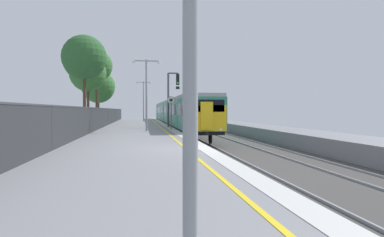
{
  "coord_description": "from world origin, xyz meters",
  "views": [
    {
      "loc": [
        -2.14,
        -14.01,
        1.53
      ],
      "look_at": [
        1.39,
        10.3,
        0.95
      ],
      "focal_mm": 33.37,
      "sensor_mm": 36.0,
      "label": 1
    }
  ],
  "objects_px": {
    "platform_lamp_mid": "(146,89)",
    "platform_lamp_far": "(143,98)",
    "background_tree_left": "(98,88)",
    "background_tree_back": "(96,67)",
    "signal_gantry": "(171,93)",
    "commuter_train_at_platform": "(175,112)",
    "background_tree_right": "(88,74)",
    "speed_limit_sign": "(171,108)",
    "background_tree_centre": "(83,59)"
  },
  "relations": [
    {
      "from": "commuter_train_at_platform",
      "to": "background_tree_centre",
      "type": "distance_m",
      "value": 14.86
    },
    {
      "from": "background_tree_centre",
      "to": "background_tree_back",
      "type": "xyz_separation_m",
      "value": [
        -0.2,
        11.04,
        0.59
      ]
    },
    {
      "from": "background_tree_back",
      "to": "platform_lamp_mid",
      "type": "bearing_deg",
      "value": -72.56
    },
    {
      "from": "platform_lamp_far",
      "to": "speed_limit_sign",
      "type": "bearing_deg",
      "value": -84.77
    },
    {
      "from": "background_tree_back",
      "to": "platform_lamp_far",
      "type": "bearing_deg",
      "value": 38.78
    },
    {
      "from": "platform_lamp_far",
      "to": "background_tree_left",
      "type": "bearing_deg",
      "value": 170.37
    },
    {
      "from": "signal_gantry",
      "to": "commuter_train_at_platform",
      "type": "bearing_deg",
      "value": 83.0
    },
    {
      "from": "signal_gantry",
      "to": "background_tree_back",
      "type": "relative_size",
      "value": 0.56
    },
    {
      "from": "speed_limit_sign",
      "to": "background_tree_right",
      "type": "distance_m",
      "value": 14.95
    },
    {
      "from": "platform_lamp_mid",
      "to": "platform_lamp_far",
      "type": "xyz_separation_m",
      "value": [
        0.0,
        22.97,
        0.13
      ]
    },
    {
      "from": "commuter_train_at_platform",
      "to": "background_tree_left",
      "type": "bearing_deg",
      "value": 147.72
    },
    {
      "from": "signal_gantry",
      "to": "speed_limit_sign",
      "type": "xyz_separation_m",
      "value": [
        -0.38,
        -4.07,
        -1.39
      ]
    },
    {
      "from": "platform_lamp_mid",
      "to": "platform_lamp_far",
      "type": "relative_size",
      "value": 0.96
    },
    {
      "from": "signal_gantry",
      "to": "background_tree_centre",
      "type": "height_order",
      "value": "background_tree_centre"
    },
    {
      "from": "background_tree_left",
      "to": "background_tree_back",
      "type": "relative_size",
      "value": 0.8
    },
    {
      "from": "platform_lamp_far",
      "to": "background_tree_right",
      "type": "relative_size",
      "value": 0.73
    },
    {
      "from": "signal_gantry",
      "to": "speed_limit_sign",
      "type": "distance_m",
      "value": 4.32
    },
    {
      "from": "signal_gantry",
      "to": "background_tree_left",
      "type": "xyz_separation_m",
      "value": [
        -8.43,
        18.23,
        1.55
      ]
    },
    {
      "from": "signal_gantry",
      "to": "background_tree_back",
      "type": "height_order",
      "value": "background_tree_back"
    },
    {
      "from": "background_tree_left",
      "to": "background_tree_right",
      "type": "bearing_deg",
      "value": -89.87
    },
    {
      "from": "commuter_train_at_platform",
      "to": "background_tree_right",
      "type": "xyz_separation_m",
      "value": [
        -9.87,
        -4.0,
        4.15
      ]
    },
    {
      "from": "speed_limit_sign",
      "to": "platform_lamp_mid",
      "type": "bearing_deg",
      "value": -138.72
    },
    {
      "from": "background_tree_right",
      "to": "background_tree_back",
      "type": "height_order",
      "value": "background_tree_back"
    },
    {
      "from": "signal_gantry",
      "to": "speed_limit_sign",
      "type": "relative_size",
      "value": 1.87
    },
    {
      "from": "signal_gantry",
      "to": "background_tree_left",
      "type": "distance_m",
      "value": 20.14
    },
    {
      "from": "background_tree_left",
      "to": "platform_lamp_mid",
      "type": "bearing_deg",
      "value": -75.74
    },
    {
      "from": "platform_lamp_far",
      "to": "platform_lamp_mid",
      "type": "bearing_deg",
      "value": -90.0
    },
    {
      "from": "background_tree_back",
      "to": "signal_gantry",
      "type": "bearing_deg",
      "value": -57.23
    },
    {
      "from": "speed_limit_sign",
      "to": "platform_lamp_mid",
      "type": "height_order",
      "value": "platform_lamp_mid"
    },
    {
      "from": "background_tree_left",
      "to": "background_tree_back",
      "type": "bearing_deg",
      "value": -86.57
    },
    {
      "from": "signal_gantry",
      "to": "platform_lamp_mid",
      "type": "xyz_separation_m",
      "value": [
        -2.32,
        -5.78,
        0.04
      ]
    },
    {
      "from": "platform_lamp_far",
      "to": "background_tree_back",
      "type": "bearing_deg",
      "value": -141.22
    },
    {
      "from": "background_tree_centre",
      "to": "platform_lamp_far",
      "type": "bearing_deg",
      "value": 70.44
    },
    {
      "from": "signal_gantry",
      "to": "background_tree_centre",
      "type": "xyz_separation_m",
      "value": [
        -7.89,
        1.52,
        3.11
      ]
    },
    {
      "from": "commuter_train_at_platform",
      "to": "background_tree_left",
      "type": "height_order",
      "value": "background_tree_left"
    },
    {
      "from": "commuter_train_at_platform",
      "to": "background_tree_left",
      "type": "distance_m",
      "value": 12.17
    },
    {
      "from": "speed_limit_sign",
      "to": "background_tree_back",
      "type": "bearing_deg",
      "value": 114.87
    },
    {
      "from": "signal_gantry",
      "to": "platform_lamp_mid",
      "type": "height_order",
      "value": "platform_lamp_mid"
    },
    {
      "from": "signal_gantry",
      "to": "speed_limit_sign",
      "type": "bearing_deg",
      "value": -95.27
    },
    {
      "from": "speed_limit_sign",
      "to": "background_tree_centre",
      "type": "bearing_deg",
      "value": 143.32
    },
    {
      "from": "background_tree_centre",
      "to": "background_tree_right",
      "type": "bearing_deg",
      "value": 94.56
    },
    {
      "from": "background_tree_centre",
      "to": "background_tree_back",
      "type": "relative_size",
      "value": 0.94
    },
    {
      "from": "signal_gantry",
      "to": "platform_lamp_far",
      "type": "relative_size",
      "value": 0.9
    },
    {
      "from": "speed_limit_sign",
      "to": "platform_lamp_far",
      "type": "bearing_deg",
      "value": 95.23
    },
    {
      "from": "background_tree_centre",
      "to": "background_tree_back",
      "type": "height_order",
      "value": "background_tree_back"
    },
    {
      "from": "platform_lamp_mid",
      "to": "background_tree_left",
      "type": "height_order",
      "value": "background_tree_left"
    },
    {
      "from": "background_tree_centre",
      "to": "background_tree_back",
      "type": "bearing_deg",
      "value": 91.03
    },
    {
      "from": "platform_lamp_mid",
      "to": "background_tree_back",
      "type": "xyz_separation_m",
      "value": [
        -5.76,
        18.34,
        3.67
      ]
    },
    {
      "from": "commuter_train_at_platform",
      "to": "signal_gantry",
      "type": "height_order",
      "value": "signal_gantry"
    },
    {
      "from": "platform_lamp_far",
      "to": "background_tree_right",
      "type": "xyz_separation_m",
      "value": [
        -6.08,
        -9.22,
        2.18
      ]
    }
  ]
}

